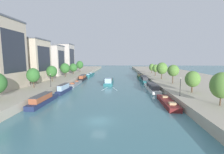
# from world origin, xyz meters

# --- Properties ---
(ground_plane) EXTENTS (400.00, 400.00, 0.00)m
(ground_plane) POSITION_xyz_m (0.00, 0.00, 0.00)
(ground_plane) COLOR teal
(quay_left) EXTENTS (36.00, 170.00, 1.88)m
(quay_left) POSITION_xyz_m (-34.75, 55.00, 0.94)
(quay_left) COLOR #B2A893
(quay_left) RESTS_ON ground
(quay_right) EXTENTS (36.00, 170.00, 1.88)m
(quay_right) POSITION_xyz_m (34.75, 55.00, 0.94)
(quay_right) COLOR #B2A893
(quay_right) RESTS_ON ground
(barge_midriver) EXTENTS (3.90, 18.69, 2.79)m
(barge_midriver) POSITION_xyz_m (-1.15, 40.32, 0.84)
(barge_midriver) COLOR #23666B
(barge_midriver) RESTS_ON ground
(wake_behind_barge) EXTENTS (5.60, 5.93, 0.03)m
(wake_behind_barge) POSITION_xyz_m (0.06, 27.90, 0.01)
(wake_behind_barge) COLOR silver
(wake_behind_barge) RESTS_ON ground
(moored_boat_left_far) EXTENTS (2.57, 12.22, 2.40)m
(moored_boat_left_far) POSITION_xyz_m (-14.90, 9.34, 1.00)
(moored_boat_left_far) COLOR #1E284C
(moored_boat_left_far) RESTS_ON ground
(moored_boat_left_lone) EXTENTS (2.13, 10.49, 2.75)m
(moored_boat_left_lone) POSITION_xyz_m (-14.25, 21.49, 1.14)
(moored_boat_left_lone) COLOR #1E284C
(moored_boat_left_lone) RESTS_ON ground
(moored_boat_left_gap_after) EXTENTS (2.53, 12.84, 2.12)m
(moored_boat_left_gap_after) POSITION_xyz_m (-14.68, 35.14, 0.54)
(moored_boat_left_gap_after) COLOR gray
(moored_boat_left_gap_after) RESTS_ON ground
(moored_boat_left_midway) EXTENTS (2.60, 12.84, 2.66)m
(moored_boat_left_midway) POSITION_xyz_m (-14.97, 49.09, 1.11)
(moored_boat_left_midway) COLOR black
(moored_boat_left_midway) RESTS_ON ground
(moored_boat_left_near) EXTENTS (3.09, 16.55, 2.33)m
(moored_boat_left_near) POSITION_xyz_m (-14.94, 67.01, 0.64)
(moored_boat_left_near) COLOR #23666B
(moored_boat_left_near) RESTS_ON ground
(moored_boat_right_downstream) EXTENTS (2.88, 12.65, 2.14)m
(moored_boat_right_downstream) POSITION_xyz_m (15.00, 10.43, 0.55)
(moored_boat_right_downstream) COLOR maroon
(moored_boat_right_downstream) RESTS_ON ground
(moored_boat_right_midway) EXTENTS (2.87, 16.64, 2.39)m
(moored_boat_right_midway) POSITION_xyz_m (14.67, 26.47, 1.00)
(moored_boat_right_midway) COLOR silver
(moored_boat_right_midway) RESTS_ON ground
(moored_boat_right_far) EXTENTS (2.99, 16.55, 2.62)m
(moored_boat_right_far) POSITION_xyz_m (14.84, 45.60, 1.10)
(moored_boat_right_far) COLOR #23666B
(moored_boat_right_far) RESTS_ON ground
(moored_boat_right_near) EXTENTS (2.29, 10.08, 2.48)m
(moored_boat_right_near) POSITION_xyz_m (14.76, 61.13, 1.03)
(moored_boat_right_near) COLOR #235633
(moored_boat_right_near) RESTS_ON ground
(tree_left_distant) EXTENTS (3.78, 3.78, 6.06)m
(tree_left_distant) POSITION_xyz_m (-22.94, 19.50, 5.75)
(tree_left_distant) COLOR brown
(tree_left_distant) RESTS_ON quay_left
(tree_left_past_mid) EXTENTS (4.01, 4.01, 6.13)m
(tree_left_past_mid) POSITION_xyz_m (-22.89, 32.17, 5.82)
(tree_left_past_mid) COLOR brown
(tree_left_past_mid) RESTS_ON quay_left
(tree_left_nearest) EXTENTS (4.50, 4.50, 6.64)m
(tree_left_nearest) POSITION_xyz_m (-22.74, 46.09, 6.09)
(tree_left_nearest) COLOR brown
(tree_left_nearest) RESTS_ON quay_left
(tree_left_second) EXTENTS (4.47, 4.47, 6.05)m
(tree_left_second) POSITION_xyz_m (-22.68, 58.70, 5.63)
(tree_left_second) COLOR brown
(tree_left_second) RESTS_ON quay_left
(tree_left_far) EXTENTS (4.55, 4.55, 7.18)m
(tree_left_far) POSITION_xyz_m (-22.72, 72.99, 6.54)
(tree_left_far) COLOR brown
(tree_left_far) RESTS_ON quay_left
(tree_right_end_of_row) EXTENTS (4.07, 4.07, 6.47)m
(tree_right_end_of_row) POSITION_xyz_m (22.98, 4.15, 5.84)
(tree_right_end_of_row) COLOR brown
(tree_right_end_of_row) RESTS_ON quay_right
(tree_right_by_lamp) EXTENTS (3.76, 3.76, 5.72)m
(tree_right_by_lamp) POSITION_xyz_m (22.80, 15.35, 5.47)
(tree_right_by_lamp) COLOR brown
(tree_right_by_lamp) RESTS_ON quay_right
(tree_right_far) EXTENTS (4.00, 4.00, 6.72)m
(tree_right_far) POSITION_xyz_m (22.63, 29.62, 6.54)
(tree_right_far) COLOR brown
(tree_right_far) RESTS_ON quay_right
(tree_right_past_mid) EXTENTS (4.69, 4.69, 7.17)m
(tree_right_past_mid) POSITION_xyz_m (22.04, 42.10, 6.48)
(tree_right_past_mid) COLOR brown
(tree_right_past_mid) RESTS_ON quay_right
(tree_right_distant) EXTENTS (3.25, 3.25, 5.85)m
(tree_right_distant) POSITION_xyz_m (21.92, 53.32, 5.74)
(tree_right_distant) COLOR brown
(tree_right_distant) RESTS_ON quay_right
(tree_right_second) EXTENTS (3.24, 3.24, 5.66)m
(tree_right_second) POSITION_xyz_m (22.91, 67.27, 5.43)
(tree_right_second) COLOR brown
(tree_right_second) RESTS_ON quay_right
(lamppost_left_bank) EXTENTS (0.28, 0.28, 4.12)m
(lamppost_left_bank) POSITION_xyz_m (-18.43, 21.32, 4.16)
(lamppost_left_bank) COLOR black
(lamppost_left_bank) RESTS_ON quay_left
(lamppost_right_bank) EXTENTS (0.28, 0.28, 4.49)m
(lamppost_right_bank) POSITION_xyz_m (18.12, 11.28, 4.35)
(lamppost_right_bank) COLOR black
(lamppost_right_bank) RESTS_ON quay_right
(building_left_tall) EXTENTS (13.43, 12.19, 16.48)m
(building_left_tall) POSITION_xyz_m (-32.75, 33.57, 10.14)
(building_left_tall) COLOR beige
(building_left_tall) RESTS_ON quay_left
(building_left_middle) EXTENTS (11.59, 10.14, 15.72)m
(building_left_middle) POSITION_xyz_m (-32.75, 53.36, 9.76)
(building_left_middle) COLOR #BCB2A8
(building_left_middle) RESTS_ON quay_left
(building_left_far_end) EXTENTS (11.59, 11.26, 17.95)m
(building_left_far_end) POSITION_xyz_m (-32.75, 71.16, 10.87)
(building_left_far_end) COLOR #BCB2A8
(building_left_far_end) RESTS_ON quay_left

